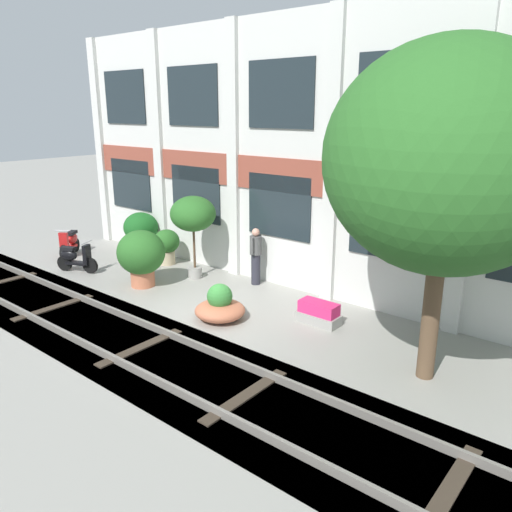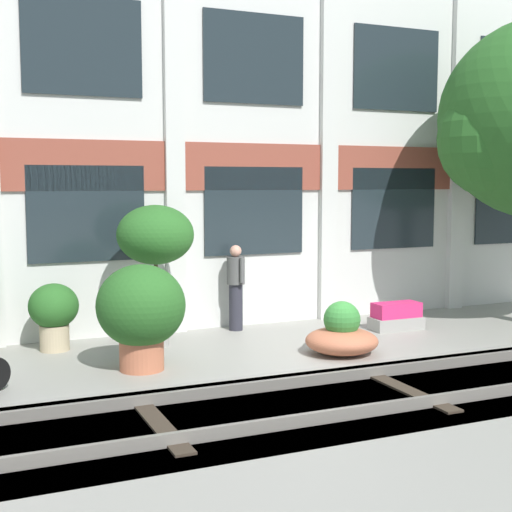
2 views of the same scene
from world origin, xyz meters
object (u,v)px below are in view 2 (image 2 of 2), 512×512
object	(u,v)px
potted_plant_stone_basin	(54,311)
potted_plant_wide_bowl	(342,335)
potted_plant_tall_urn	(155,238)
resident_by_doorway	(236,285)
potted_plant_glazed_jar	(141,310)
potted_plant_square_trough	(396,317)

from	to	relation	value
potted_plant_stone_basin	potted_plant_wide_bowl	xyz separation A→B (m)	(4.30, -2.11, -0.36)
potted_plant_tall_urn	resident_by_doorway	world-z (taller)	potted_plant_tall_urn
potted_plant_tall_urn	resident_by_doorway	size ratio (longest dim) A/B	1.49
potted_plant_tall_urn	resident_by_doorway	xyz separation A→B (m)	(1.74, 0.70, -0.99)
potted_plant_tall_urn	resident_by_doorway	bearing A→B (deg)	21.92
potted_plant_stone_basin	potted_plant_glazed_jar	bearing A→B (deg)	-60.21
potted_plant_wide_bowl	potted_plant_tall_urn	world-z (taller)	potted_plant_tall_urn
potted_plant_wide_bowl	potted_plant_tall_urn	size ratio (longest dim) A/B	0.49
potted_plant_stone_basin	resident_by_doorway	size ratio (longest dim) A/B	0.70
potted_plant_wide_bowl	resident_by_doorway	distance (m)	2.66
potted_plant_stone_basin	potted_plant_square_trough	xyz separation A→B (m)	(6.23, -0.84, -0.42)
resident_by_doorway	potted_plant_stone_basin	bearing A→B (deg)	-5.38
potted_plant_stone_basin	potted_plant_tall_urn	world-z (taller)	potted_plant_tall_urn
potted_plant_square_trough	potted_plant_wide_bowl	bearing A→B (deg)	-146.76
potted_plant_wide_bowl	resident_by_doorway	xyz separation A→B (m)	(-0.90, 2.43, 0.56)
potted_plant_wide_bowl	potted_plant_square_trough	bearing A→B (deg)	33.24
potted_plant_stone_basin	potted_plant_square_trough	bearing A→B (deg)	-7.68
potted_plant_stone_basin	potted_plant_square_trough	distance (m)	6.30
potted_plant_wide_bowl	potted_plant_square_trough	world-z (taller)	potted_plant_wide_bowl
potted_plant_wide_bowl	potted_plant_square_trough	xyz separation A→B (m)	(1.94, 1.27, -0.06)
potted_plant_glazed_jar	potted_plant_wide_bowl	bearing A→B (deg)	-5.43
potted_plant_glazed_jar	resident_by_doorway	xyz separation A→B (m)	(2.37, 2.12, -0.04)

